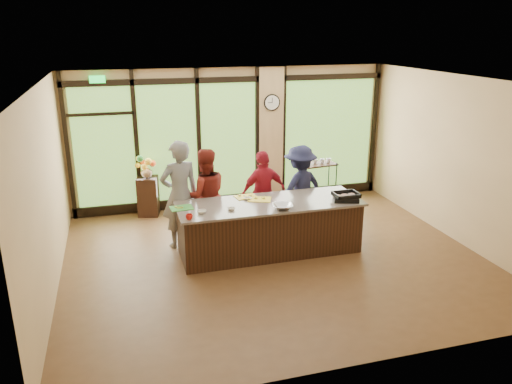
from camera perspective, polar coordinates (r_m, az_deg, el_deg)
floor at (r=8.68m, az=2.11°, el=-7.57°), size 7.00×7.00×0.00m
ceiling at (r=7.85m, az=2.36°, el=12.55°), size 7.00×7.00×0.00m
back_wall at (r=10.94m, az=-2.69°, el=6.22°), size 7.00×0.00×7.00m
left_wall at (r=7.83m, az=-22.91°, el=-0.15°), size 0.00×6.00×6.00m
right_wall at (r=9.78m, az=22.15°, el=3.42°), size 0.00×6.00×6.00m
window_wall at (r=10.96m, az=-1.79°, el=5.68°), size 6.90×0.12×3.00m
island_base at (r=8.76m, az=1.53°, el=-4.16°), size 3.10×1.00×0.88m
countertop at (r=8.60m, az=1.56°, el=-1.32°), size 3.20×1.10×0.04m
wall_clock at (r=10.91m, az=1.83°, el=10.19°), size 0.36×0.04×0.36m
cook_left at (r=8.91m, az=-8.70°, el=-0.27°), size 0.81×0.63×1.96m
cook_midleft at (r=9.14m, az=-5.84°, el=-0.39°), size 0.87×0.69×1.75m
cook_midright at (r=9.44m, az=0.85°, el=-0.08°), size 1.01×0.60×1.62m
cook_right at (r=9.66m, az=5.03°, el=0.45°), size 1.23×0.95×1.68m
roasting_pan at (r=8.81m, az=10.23°, el=-0.73°), size 0.51×0.45×0.08m
mixing_bowl at (r=8.28m, az=3.06°, el=-1.68°), size 0.38×0.38×0.08m
cutting_board_left at (r=8.40m, az=-8.51°, el=-1.81°), size 0.39×0.31×0.01m
cutting_board_center at (r=8.86m, az=-1.17°, el=-0.54°), size 0.41×0.33×0.01m
cutting_board_right at (r=8.72m, az=0.42°, el=-0.84°), size 0.47×0.42×0.01m
prep_bowl_near at (r=8.14m, az=-6.21°, el=-2.25°), size 0.18×0.18×0.05m
prep_bowl_mid at (r=8.24m, az=-2.85°, el=-1.93°), size 0.12×0.12×0.04m
prep_bowl_far at (r=8.73m, az=-0.96°, el=-0.76°), size 0.15×0.15×0.03m
red_ramekin at (r=7.88m, az=-7.64°, el=-2.85°), size 0.13×0.13×0.09m
flower_stand at (r=10.73m, az=-12.21°, el=-0.46°), size 0.50×0.50×0.83m
flower_vase at (r=10.57m, az=-12.41°, el=2.33°), size 0.29×0.29×0.26m
bar_cart at (r=11.11m, az=7.07°, el=1.66°), size 0.82×0.54×1.05m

